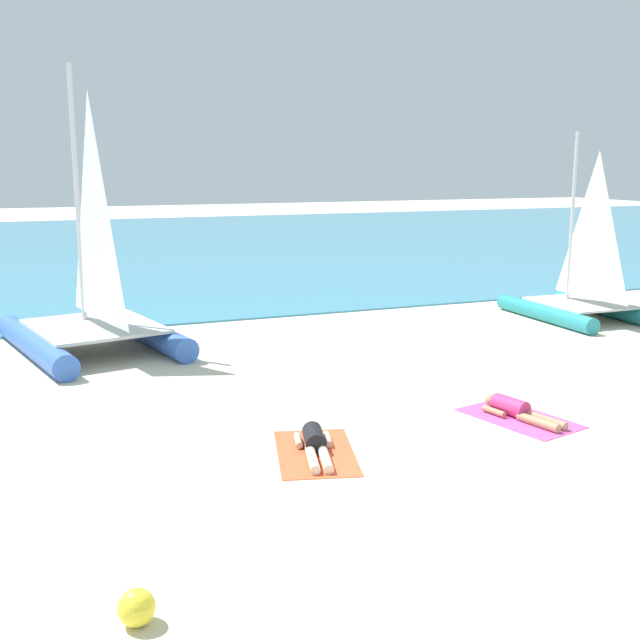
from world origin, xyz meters
The scene contains 9 objects.
ground_plane centered at (0.00, 10.00, 0.00)m, with size 120.00×120.00×0.00m, color beige.
ocean_water centered at (0.00, 31.27, 0.03)m, with size 120.00×40.00×0.05m, color teal.
sailboat_teal centered at (8.65, 8.06, 0.73)m, with size 2.46×3.81×4.93m.
sailboat_blue centered at (-3.76, 9.21, 0.93)m, with size 3.97×5.29×6.22m.
towel_left centered at (-1.46, 1.61, 0.01)m, with size 1.10×1.90×0.01m, color #EA5933.
sunbather_left centered at (-1.44, 1.67, 0.13)m, with size 0.79×1.55×0.30m.
towel_right centered at (2.21, 1.79, 0.01)m, with size 1.10×1.90×0.01m, color #D84C99.
sunbather_right centered at (2.19, 1.85, 0.13)m, with size 0.75×1.56×0.30m.
beach_ball centered at (-4.51, -1.72, 0.17)m, with size 0.35×0.35×0.35m, color yellow.
Camera 1 is at (-5.32, -8.18, 4.10)m, focal length 43.30 mm.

